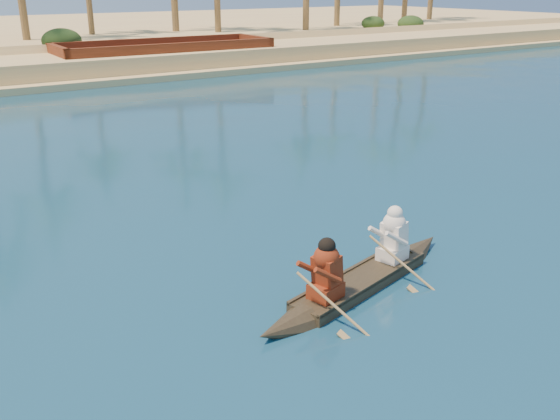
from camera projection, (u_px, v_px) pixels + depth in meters
ground at (44, 300)px, 10.93m from camera, size 160.00×160.00×0.00m
canoe at (361, 273)px, 11.32m from camera, size 5.39×2.01×1.48m
barge_right at (165, 58)px, 38.35m from camera, size 13.18×4.73×2.18m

